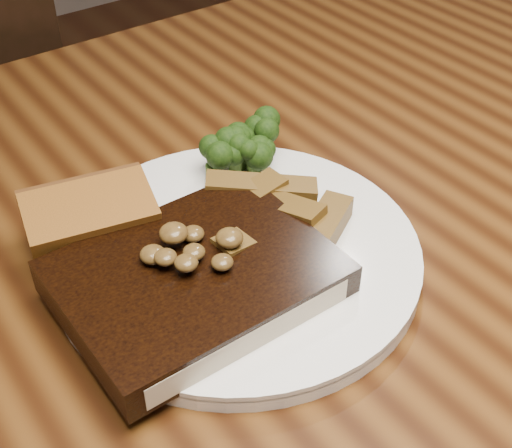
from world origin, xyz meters
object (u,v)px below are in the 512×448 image
(plate, at_px, (238,256))
(potato_wedges, at_px, (303,221))
(steak, at_px, (196,278))
(garlic_bread, at_px, (93,232))
(dining_table, at_px, (262,334))

(plate, bearing_deg, potato_wedges, -13.65)
(steak, bearing_deg, plate, 21.64)
(potato_wedges, bearing_deg, plate, 166.35)
(plate, distance_m, potato_wedges, 0.06)
(garlic_bread, xyz_separation_m, potato_wedges, (0.14, -0.09, 0.00))
(plate, height_order, garlic_bread, garlic_bread)
(dining_table, height_order, garlic_bread, garlic_bread)
(dining_table, relative_size, steak, 8.37)
(steak, xyz_separation_m, garlic_bread, (-0.04, 0.10, -0.00))
(steak, bearing_deg, dining_table, 10.18)
(plate, relative_size, garlic_bread, 2.92)
(steak, relative_size, garlic_bread, 1.93)
(dining_table, height_order, steak, steak)
(dining_table, xyz_separation_m, plate, (-0.02, 0.01, 0.10))
(dining_table, distance_m, steak, 0.14)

